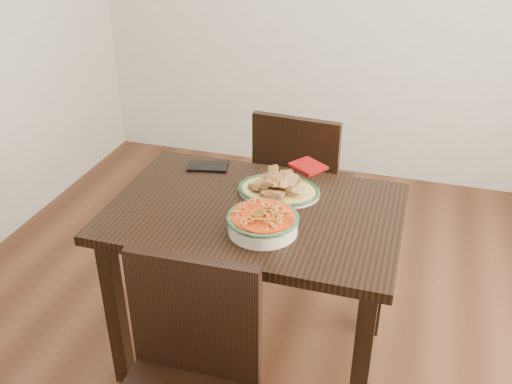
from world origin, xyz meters
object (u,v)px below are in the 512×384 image
(chair_far, at_px, (300,183))
(noodle_bowl, at_px, (263,220))
(chair_near, at_px, (185,382))
(smartphone, at_px, (208,167))
(dining_table, at_px, (255,232))
(fish_plate, at_px, (279,183))

(chair_far, relative_size, noodle_bowl, 3.44)
(chair_near, distance_m, noodle_bowl, 0.60)
(smartphone, bearing_deg, dining_table, -55.09)
(noodle_bowl, bearing_deg, fish_plate, 93.38)
(noodle_bowl, xyz_separation_m, smartphone, (-0.37, 0.41, -0.04))
(chair_far, xyz_separation_m, noodle_bowl, (0.05, -0.84, 0.29))
(dining_table, distance_m, noodle_bowl, 0.22)
(chair_far, xyz_separation_m, fish_plate, (0.03, -0.56, 0.30))
(dining_table, distance_m, chair_near, 0.67)
(chair_far, bearing_deg, noodle_bowl, 97.42)
(chair_far, bearing_deg, fish_plate, 97.38)
(chair_far, height_order, noodle_bowl, chair_far)
(chair_near, bearing_deg, noodle_bowl, 77.31)
(dining_table, relative_size, fish_plate, 3.39)
(noodle_bowl, bearing_deg, chair_near, -100.80)
(chair_far, height_order, fish_plate, chair_far)
(dining_table, height_order, chair_far, chair_far)
(smartphone, bearing_deg, chair_far, 41.26)
(noodle_bowl, bearing_deg, dining_table, 117.65)
(chair_near, bearing_deg, fish_plate, 82.28)
(chair_near, relative_size, smartphone, 5.23)
(fish_plate, height_order, smartphone, fish_plate)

